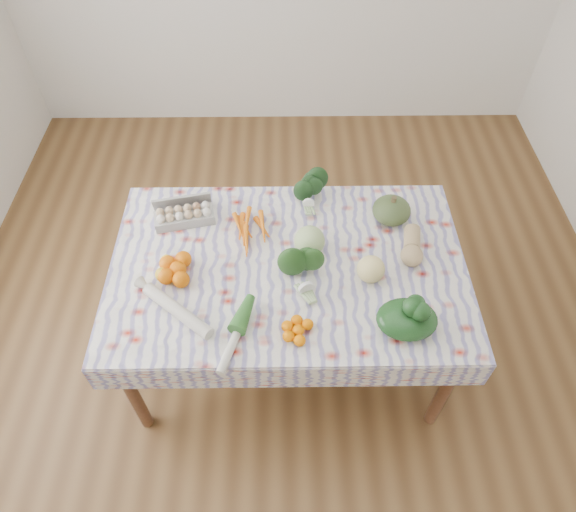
# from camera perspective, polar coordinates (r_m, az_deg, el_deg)

# --- Properties ---
(ground) EXTENTS (4.50, 4.50, 0.00)m
(ground) POSITION_cam_1_polar(r_m,az_deg,el_deg) (3.02, 0.00, -10.01)
(ground) COLOR brown
(ground) RESTS_ON ground
(dining_table) EXTENTS (1.60, 1.00, 0.75)m
(dining_table) POSITION_cam_1_polar(r_m,az_deg,el_deg) (2.45, 0.00, -2.12)
(dining_table) COLOR brown
(dining_table) RESTS_ON ground
(tablecloth) EXTENTS (1.66, 1.06, 0.01)m
(tablecloth) POSITION_cam_1_polar(r_m,az_deg,el_deg) (2.39, 0.00, -0.98)
(tablecloth) COLOR white
(tablecloth) RESTS_ON dining_table
(egg_carton) EXTENTS (0.31, 0.17, 0.08)m
(egg_carton) POSITION_cam_1_polar(r_m,az_deg,el_deg) (2.59, -11.45, 4.34)
(egg_carton) COLOR #A7A6A1
(egg_carton) RESTS_ON tablecloth
(carrot_bunch) EXTENTS (0.29, 0.28, 0.04)m
(carrot_bunch) POSITION_cam_1_polar(r_m,az_deg,el_deg) (2.50, -4.18, 2.70)
(carrot_bunch) COLOR orange
(carrot_bunch) RESTS_ON tablecloth
(kale_bunch) EXTENTS (0.16, 0.14, 0.14)m
(kale_bunch) POSITION_cam_1_polar(r_m,az_deg,el_deg) (2.62, 2.28, 7.08)
(kale_bunch) COLOR #183817
(kale_bunch) RESTS_ON tablecloth
(kabocha_squash) EXTENTS (0.25, 0.25, 0.12)m
(kabocha_squash) POSITION_cam_1_polar(r_m,az_deg,el_deg) (2.59, 11.43, 5.01)
(kabocha_squash) COLOR #43562D
(kabocha_squash) RESTS_ON tablecloth
(cabbage) EXTENTS (0.17, 0.17, 0.14)m
(cabbage) POSITION_cam_1_polar(r_m,az_deg,el_deg) (2.39, 2.41, 1.71)
(cabbage) COLOR #B2D484
(cabbage) RESTS_ON tablecloth
(butternut_squash) EXTENTS (0.14, 0.24, 0.10)m
(butternut_squash) POSITION_cam_1_polar(r_m,az_deg,el_deg) (2.46, 13.65, 1.18)
(butternut_squash) COLOR tan
(butternut_squash) RESTS_ON tablecloth
(orange_cluster) EXTENTS (0.25, 0.25, 0.08)m
(orange_cluster) POSITION_cam_1_polar(r_m,az_deg,el_deg) (2.37, -12.14, -1.43)
(orange_cluster) COLOR orange
(orange_cluster) RESTS_ON tablecloth
(broccoli) EXTENTS (0.22, 0.22, 0.13)m
(broccoli) POSITION_cam_1_polar(r_m,az_deg,el_deg) (2.27, 1.43, -2.21)
(broccoli) COLOR #214C1A
(broccoli) RESTS_ON tablecloth
(mandarin_cluster) EXTENTS (0.22, 0.22, 0.05)m
(mandarin_cluster) POSITION_cam_1_polar(r_m,az_deg,el_deg) (2.15, 1.14, -8.20)
(mandarin_cluster) COLOR #FF7C00
(mandarin_cluster) RESTS_ON tablecloth
(grapefruit) EXTENTS (0.16, 0.16, 0.13)m
(grapefruit) POSITION_cam_1_polar(r_m,az_deg,el_deg) (2.32, 9.19, -1.46)
(grapefruit) COLOR #F2DF83
(grapefruit) RESTS_ON tablecloth
(spinach_bag) EXTENTS (0.30, 0.27, 0.11)m
(spinach_bag) POSITION_cam_1_polar(r_m,az_deg,el_deg) (2.20, 13.07, -6.87)
(spinach_bag) COLOR #133514
(spinach_bag) RESTS_ON tablecloth
(daikon) EXTENTS (0.35, 0.30, 0.06)m
(daikon) POSITION_cam_1_polar(r_m,az_deg,el_deg) (2.25, -12.18, -5.93)
(daikon) COLOR beige
(daikon) RESTS_ON tablecloth
(leek) EXTENTS (0.15, 0.35, 0.04)m
(leek) POSITION_cam_1_polar(r_m,az_deg,el_deg) (2.16, -5.81, -8.76)
(leek) COLOR silver
(leek) RESTS_ON tablecloth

